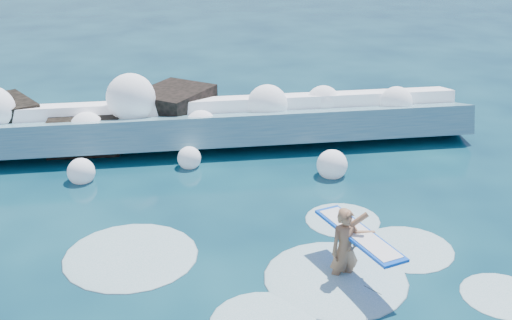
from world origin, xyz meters
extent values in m
plane|color=#072739|center=(0.00, 0.00, 0.00)|extent=(200.00, 200.00, 0.00)
cube|color=teal|center=(-0.18, 6.42, 0.44)|extent=(17.69, 2.69, 1.48)
cube|color=white|center=(-0.18, 7.22, 0.88)|extent=(17.69, 1.25, 0.69)
cube|color=black|center=(-2.98, 6.46, 0.40)|extent=(2.11, 1.67, 1.15)
cube|color=black|center=(-0.28, 7.66, 0.56)|extent=(2.84, 2.93, 1.60)
imported|color=#9D6B49|center=(2.77, -1.37, 0.59)|extent=(0.73, 0.57, 1.79)
cube|color=blue|center=(3.05, -1.32, 0.90)|extent=(1.26, 2.50, 0.06)
cube|color=white|center=(3.05, -1.32, 0.91)|extent=(1.10, 2.27, 0.06)
cylinder|color=black|center=(2.95, -2.57, 0.45)|extent=(0.01, 0.91, 0.43)
sphere|color=white|center=(-2.88, 6.22, 0.70)|extent=(1.01, 1.01, 1.01)
sphere|color=white|center=(-1.57, 6.72, 1.44)|extent=(1.47, 1.47, 1.47)
sphere|color=white|center=(0.45, 5.95, 0.71)|extent=(0.94, 0.94, 0.94)
sphere|color=white|center=(2.57, 6.75, 1.01)|extent=(1.27, 1.27, 1.27)
sphere|color=white|center=(4.44, 7.11, 0.89)|extent=(1.09, 1.09, 1.09)
sphere|color=white|center=(6.61, 6.39, 1.01)|extent=(1.01, 1.01, 1.01)
sphere|color=white|center=(-2.88, 4.11, 0.25)|extent=(0.74, 0.74, 0.74)
sphere|color=white|center=(0.01, 4.64, 0.25)|extent=(0.66, 0.66, 0.66)
sphere|color=white|center=(3.80, 3.47, 0.30)|extent=(0.84, 0.84, 0.84)
ellipsoid|color=silver|center=(2.59, -1.45, 0.00)|extent=(2.90, 2.90, 0.15)
ellipsoid|color=silver|center=(4.42, -0.56, 0.00)|extent=(2.02, 2.02, 0.10)
ellipsoid|color=silver|center=(-1.48, 0.03, 0.00)|extent=(2.87, 2.87, 0.14)
ellipsoid|color=silver|center=(3.39, 0.92, 0.00)|extent=(1.77, 1.77, 0.09)
ellipsoid|color=silver|center=(5.59, -2.50, 0.00)|extent=(1.59, 1.59, 0.08)
camera|label=1|loc=(-0.59, -11.96, 7.15)|focal=45.00mm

